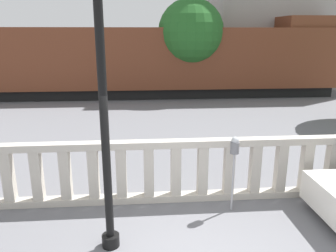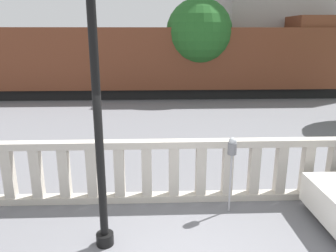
{
  "view_description": "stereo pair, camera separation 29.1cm",
  "coord_description": "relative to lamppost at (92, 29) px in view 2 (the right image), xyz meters",
  "views": [
    {
      "loc": [
        -0.66,
        -3.68,
        3.35
      ],
      "look_at": [
        -0.08,
        3.47,
        1.33
      ],
      "focal_mm": 35.0,
      "sensor_mm": 36.0,
      "label": 1
    },
    {
      "loc": [
        -0.37,
        -3.69,
        3.35
      ],
      "look_at": [
        -0.08,
        3.47,
        1.33
      ],
      "focal_mm": 35.0,
      "sensor_mm": 36.0,
      "label": 2
    }
  ],
  "objects": [
    {
      "name": "train_far",
      "position": [
        -5.68,
        26.85,
        -1.42
      ],
      "size": [
        24.12,
        3.16,
        4.42
      ],
      "color": "black",
      "rests_on": "ground"
    },
    {
      "name": "lamppost",
      "position": [
        0.0,
        0.0,
        0.0
      ],
      "size": [
        0.37,
        0.37,
        5.77
      ],
      "color": "black",
      "rests_on": "ground"
    },
    {
      "name": "balustrade",
      "position": [
        1.22,
        1.44,
        -2.76
      ],
      "size": [
        12.88,
        0.24,
        1.31
      ],
      "color": "#BCB5A8",
      "rests_on": "ground"
    },
    {
      "name": "parking_meter",
      "position": [
        2.28,
        0.97,
        -2.2
      ],
      "size": [
        0.17,
        0.17,
        1.51
      ],
      "color": "#99999E",
      "rests_on": "ground"
    },
    {
      "name": "train_near",
      "position": [
        -1.38,
        13.46,
        -1.5
      ],
      "size": [
        25.58,
        2.89,
        4.26
      ],
      "color": "black",
      "rests_on": "ground"
    },
    {
      "name": "tree_right",
      "position": [
        3.17,
        12.81,
        0.02
      ],
      "size": [
        3.4,
        3.4,
        5.15
      ],
      "color": "brown",
      "rests_on": "ground"
    }
  ]
}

